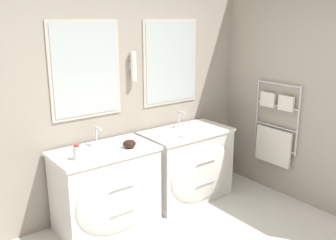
{
  "coord_description": "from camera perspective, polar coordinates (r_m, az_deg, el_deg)",
  "views": [
    {
      "loc": [
        -1.92,
        -1.74,
        2.16
      ],
      "look_at": [
        0.39,
        1.28,
        1.11
      ],
      "focal_mm": 40.0,
      "sensor_mm": 36.0,
      "label": 1
    }
  ],
  "objects": [
    {
      "name": "toiletry_bottle",
      "position": [
        3.62,
        -13.71,
        -4.84
      ],
      "size": [
        0.07,
        0.07,
        0.15
      ],
      "color": "silver",
      "rests_on": "vanity_left"
    },
    {
      "name": "vanity_right",
      "position": [
        4.56,
        3.15,
        -6.78
      ],
      "size": [
        1.05,
        0.67,
        0.86
      ],
      "color": "silver",
      "rests_on": "ground_plane"
    },
    {
      "name": "vanity_left",
      "position": [
        3.99,
        -9.2,
        -10.33
      ],
      "size": [
        1.05,
        0.67,
        0.86
      ],
      "color": "silver",
      "rests_on": "ground_plane"
    },
    {
      "name": "faucet_right",
      "position": [
        4.52,
        1.74,
        0.1
      ],
      "size": [
        0.17,
        0.13,
        0.21
      ],
      "color": "silver",
      "rests_on": "vanity_right"
    },
    {
      "name": "amenity_bowl",
      "position": [
        3.86,
        -5.91,
        -3.62
      ],
      "size": [
        0.14,
        0.14,
        0.08
      ],
      "color": "black",
      "rests_on": "vanity_left"
    },
    {
      "name": "wall_right",
      "position": [
        4.67,
        18.44,
        3.88
      ],
      "size": [
        0.13,
        3.75,
        2.6
      ],
      "color": "#9E9384",
      "rests_on": "ground_plane"
    },
    {
      "name": "soap_dish",
      "position": [
        4.2,
        2.58,
        -2.34
      ],
      "size": [
        0.11,
        0.08,
        0.04
      ],
      "color": "white",
      "rests_on": "vanity_right"
    },
    {
      "name": "wall_back",
      "position": [
        4.17,
        -8.98,
        3.5
      ],
      "size": [
        5.33,
        0.14,
        2.6
      ],
      "color": "#9E9384",
      "rests_on": "ground_plane"
    },
    {
      "name": "faucet_left",
      "position": [
        3.95,
        -10.79,
        -2.46
      ],
      "size": [
        0.17,
        0.13,
        0.21
      ],
      "color": "silver",
      "rests_on": "vanity_left"
    }
  ]
}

